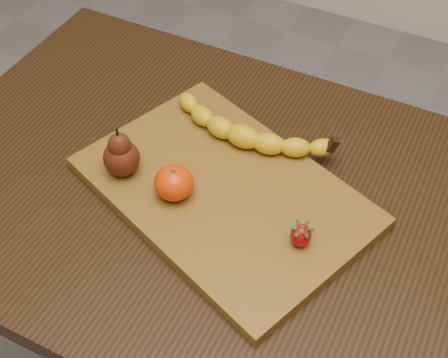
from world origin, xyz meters
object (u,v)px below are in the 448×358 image
at_px(table, 210,225).
at_px(pear, 120,151).
at_px(mandarin, 174,183).
at_px(cutting_board, 224,192).

height_order(table, pear, pear).
bearing_deg(pear, mandarin, -3.72).
xyz_separation_m(pear, mandarin, (0.10, -0.01, -0.02)).
xyz_separation_m(cutting_board, pear, (-0.16, -0.04, 0.06)).
relative_size(cutting_board, pear, 4.86).
bearing_deg(cutting_board, table, -168.69).
height_order(table, cutting_board, cutting_board).
bearing_deg(table, cutting_board, -9.57).
distance_m(pear, mandarin, 0.10).
bearing_deg(table, pear, -161.12).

